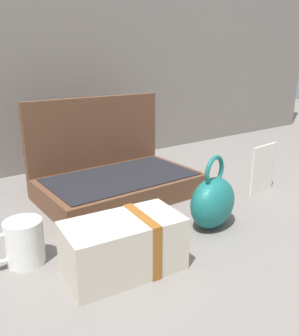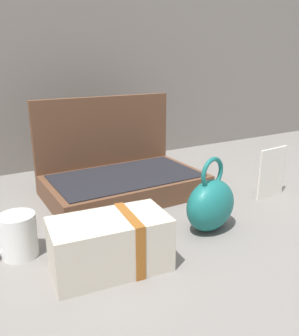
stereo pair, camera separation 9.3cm
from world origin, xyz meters
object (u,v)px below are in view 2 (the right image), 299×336
object	(u,v)px
info_card_left	(272,173)
teal_pouch_handbag	(211,204)
coffee_mug	(17,236)
cream_toiletry_bag	(112,244)
open_suitcase	(120,173)

from	to	relation	value
info_card_left	teal_pouch_handbag	bearing A→B (deg)	-170.89
coffee_mug	info_card_left	world-z (taller)	info_card_left
cream_toiletry_bag	coffee_mug	bearing A→B (deg)	136.73
cream_toiletry_bag	info_card_left	bearing A→B (deg)	10.69
coffee_mug	teal_pouch_handbag	bearing A→B (deg)	-14.34
open_suitcase	cream_toiletry_bag	world-z (taller)	open_suitcase
teal_pouch_handbag	info_card_left	bearing A→B (deg)	14.08
coffee_mug	info_card_left	size ratio (longest dim) A/B	0.75
teal_pouch_handbag	coffee_mug	distance (m)	0.46
open_suitcase	cream_toiletry_bag	size ratio (longest dim) A/B	1.93
teal_pouch_handbag	info_card_left	distance (m)	0.32
cream_toiletry_bag	coffee_mug	world-z (taller)	cream_toiletry_bag
open_suitcase	info_card_left	bearing A→B (deg)	-34.61
cream_toiletry_bag	coffee_mug	distance (m)	0.22
teal_pouch_handbag	coffee_mug	bearing A→B (deg)	165.66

